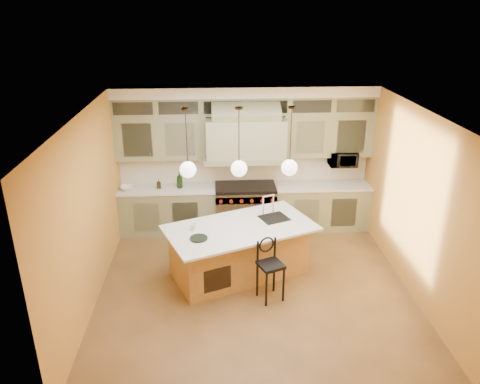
{
  "coord_description": "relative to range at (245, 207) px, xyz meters",
  "views": [
    {
      "loc": [
        -0.61,
        -6.47,
        4.37
      ],
      "look_at": [
        -0.19,
        0.7,
        1.42
      ],
      "focal_mm": 35.0,
      "sensor_mm": 36.0,
      "label": 1
    }
  ],
  "objects": [
    {
      "name": "pendant_right",
      "position": [
        0.58,
        -1.69,
        1.46
      ],
      "size": [
        0.26,
        0.26,
        1.11
      ],
      "color": "#2D2319",
      "rests_on": "ceiling"
    },
    {
      "name": "microwave",
      "position": [
        1.95,
        0.11,
        0.96
      ],
      "size": [
        0.54,
        0.37,
        0.3
      ],
      "primitive_type": "imported",
      "color": "black",
      "rests_on": "back_cabinetry"
    },
    {
      "name": "fruit_bowl",
      "position": [
        -2.3,
        -0.03,
        0.49
      ],
      "size": [
        0.33,
        0.33,
        0.07
      ],
      "primitive_type": "imported",
      "rotation": [
        0.0,
        0.0,
        0.15
      ],
      "color": "white",
      "rests_on": "back_cabinetry"
    },
    {
      "name": "wall_back",
      "position": [
        0.0,
        0.36,
        0.96
      ],
      "size": [
        5.0,
        0.0,
        5.0
      ],
      "primitive_type": "plane",
      "rotation": [
        1.57,
        0.0,
        0.0
      ],
      "color": "#BF8434",
      "rests_on": "ground"
    },
    {
      "name": "oil_bottle_b",
      "position": [
        -1.71,
        0.01,
        0.54
      ],
      "size": [
        0.09,
        0.09,
        0.18
      ],
      "primitive_type": "imported",
      "rotation": [
        0.0,
        0.0,
        0.05
      ],
      "color": "black",
      "rests_on": "back_cabinetry"
    },
    {
      "name": "cup",
      "position": [
        -0.97,
        -1.8,
        0.49
      ],
      "size": [
        0.12,
        0.12,
        0.11
      ],
      "primitive_type": "imported",
      "rotation": [
        0.0,
        0.0,
        0.02
      ],
      "color": "white",
      "rests_on": "kitchen_island"
    },
    {
      "name": "wall_left",
      "position": [
        -2.5,
        -2.14,
        0.96
      ],
      "size": [
        0.0,
        5.0,
        5.0
      ],
      "primitive_type": "plane",
      "rotation": [
        1.57,
        0.0,
        1.57
      ],
      "color": "#BF8434",
      "rests_on": "ground"
    },
    {
      "name": "oil_bottle_a",
      "position": [
        -1.3,
        0.01,
        0.62
      ],
      "size": [
        0.13,
        0.13,
        0.32
      ],
      "primitive_type": "imported",
      "rotation": [
        0.0,
        0.0,
        0.07
      ],
      "color": "black",
      "rests_on": "back_cabinetry"
    },
    {
      "name": "pendant_left",
      "position": [
        -1.02,
        -1.69,
        1.46
      ],
      "size": [
        0.26,
        0.26,
        1.11
      ],
      "color": "#2D2319",
      "rests_on": "ceiling"
    },
    {
      "name": "ceiling",
      "position": [
        0.0,
        -2.14,
        2.41
      ],
      "size": [
        5.0,
        5.0,
        0.0
      ],
      "primitive_type": "plane",
      "rotation": [
        3.14,
        0.0,
        0.0
      ],
      "color": "white",
      "rests_on": "wall_back"
    },
    {
      "name": "pendant_center",
      "position": [
        -0.22,
        -1.69,
        1.46
      ],
      "size": [
        0.26,
        0.26,
        1.11
      ],
      "color": "#2D2319",
      "rests_on": "ceiling"
    },
    {
      "name": "range",
      "position": [
        0.0,
        0.0,
        0.0
      ],
      "size": [
        1.2,
        0.74,
        0.96
      ],
      "color": "silver",
      "rests_on": "floor"
    },
    {
      "name": "back_cabinetry",
      "position": [
        0.0,
        0.09,
        0.94
      ],
      "size": [
        5.0,
        0.77,
        2.9
      ],
      "color": "gray",
      "rests_on": "floor"
    },
    {
      "name": "counter_stool",
      "position": [
        0.21,
        -2.42,
        0.09
      ],
      "size": [
        0.46,
        0.46,
        1.02
      ],
      "rotation": [
        0.0,
        0.0,
        0.38
      ],
      "color": "black",
      "rests_on": "floor"
    },
    {
      "name": "floor",
      "position": [
        0.0,
        -2.14,
        -0.49
      ],
      "size": [
        5.0,
        5.0,
        0.0
      ],
      "primitive_type": "plane",
      "color": "brown",
      "rests_on": "ground"
    },
    {
      "name": "wall_right",
      "position": [
        2.5,
        -2.14,
        0.96
      ],
      "size": [
        0.0,
        5.0,
        5.0
      ],
      "primitive_type": "plane",
      "rotation": [
        1.57,
        0.0,
        -1.57
      ],
      "color": "#BF8434",
      "rests_on": "ground"
    },
    {
      "name": "kitchen_island",
      "position": [
        -0.22,
        -1.69,
        -0.01
      ],
      "size": [
        2.71,
        2.09,
        1.35
      ],
      "rotation": [
        0.0,
        0.0,
        0.39
      ],
      "color": "olive",
      "rests_on": "floor"
    },
    {
      "name": "wall_front",
      "position": [
        0.0,
        -4.64,
        0.96
      ],
      "size": [
        5.0,
        0.0,
        5.0
      ],
      "primitive_type": "plane",
      "rotation": [
        -1.57,
        0.0,
        0.0
      ],
      "color": "#BF8434",
      "rests_on": "ground"
    }
  ]
}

